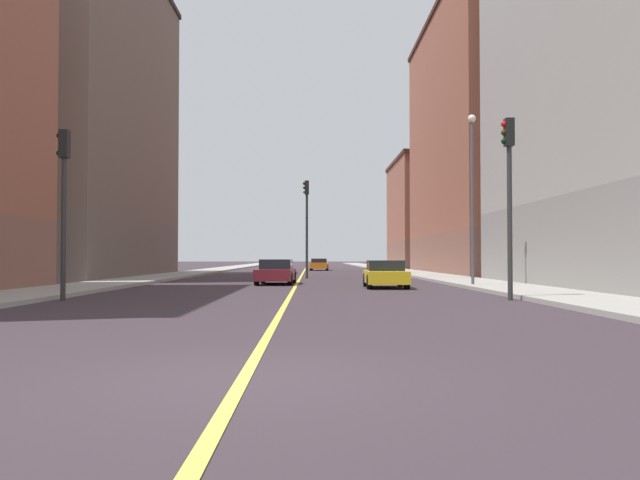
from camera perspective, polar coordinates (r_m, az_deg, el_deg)
The scene contains 14 objects.
ground_plane at distance 7.51m, azimuth -6.81°, elevation -12.18°, with size 400.00×400.00×0.00m, color #362B32.
sidewalk_left at distance 56.98m, azimuth 7.81°, elevation -2.85°, with size 3.34×168.00×0.15m, color #9E9B93.
sidewalk_right at distance 57.23m, azimuth -10.82°, elevation -2.83°, with size 3.34×168.00×0.15m, color #9E9B93.
lane_center_stripe at distance 56.36m, azimuth -1.53°, elevation -2.95°, with size 0.16×154.00×0.01m, color #E5D14C.
building_left_mid at distance 56.31m, azimuth 15.55°, elevation 8.37°, with size 11.29×25.17×22.05m.
building_left_far at distance 79.36m, azimuth 10.63°, elevation 2.26°, with size 11.29×17.09×13.23m.
building_right_midblock at distance 48.77m, azimuth -21.70°, elevation 10.39°, with size 11.29×22.88×22.74m.
traffic_light_left_near at distance 21.59m, azimuth 16.49°, elevation 4.97°, with size 0.40×0.32×5.88m.
traffic_light_right_near at distance 22.09m, azimuth -21.90°, elevation 4.25°, with size 0.40×0.32×5.47m.
traffic_light_median_far at distance 41.80m, azimuth -1.20°, elevation 2.19°, with size 0.40×0.32×6.40m.
street_lamp_left_near at distance 30.34m, azimuth 13.42°, elevation 5.02°, with size 0.36×0.36×7.82m.
car_maroon at distance 32.95m, azimuth -3.94°, elevation -2.88°, with size 1.99×4.46×1.28m.
car_orange at distance 67.48m, azimuth -0.07°, elevation -2.19°, with size 2.03×4.61×1.25m.
car_yellow at distance 29.09m, azimuth 5.85°, elevation -3.07°, with size 1.90×3.97×1.24m.
Camera 1 is at (0.78, -7.33, 1.39)m, focal length 35.89 mm.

